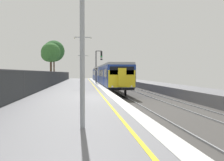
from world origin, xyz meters
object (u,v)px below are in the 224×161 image
commuter_train_at_platform (105,75)px  platform_lamp_near (82,14)px  signal_gantry (98,63)px  speed_limit_sign (96,73)px  background_tree_centre (50,53)px  platform_lamp_far (83,66)px  platform_lamp_mid (83,57)px  background_tree_left (53,52)px

commuter_train_at_platform → platform_lamp_near: (-3.78, -35.94, 2.00)m
signal_gantry → speed_limit_sign: 3.18m
speed_limit_sign → background_tree_centre: background_tree_centre is taller
platform_lamp_near → signal_gantry: bearing=85.9°
platform_lamp_near → platform_lamp_far: platform_lamp_near is taller
platform_lamp_mid → signal_gantry: bearing=78.9°
signal_gantry → platform_lamp_far: (-2.30, 8.35, -0.20)m
background_tree_left → background_tree_centre: bearing=-85.6°
platform_lamp_far → background_tree_centre: (-5.42, -5.43, 1.88)m
speed_limit_sign → platform_lamp_mid: platform_lamp_mid is taller
signal_gantry → speed_limit_sign: size_ratio=2.03×
platform_lamp_mid → background_tree_left: size_ratio=0.66×
background_tree_centre → signal_gantry: bearing=-20.7°
speed_limit_sign → background_tree_centre: size_ratio=0.38×
speed_limit_sign → background_tree_left: background_tree_left is taller
commuter_train_at_platform → platform_lamp_far: bearing=131.9°
background_tree_left → commuter_train_at_platform: bearing=-45.6°
speed_limit_sign → background_tree_left: (-8.24, 17.17, 4.39)m
platform_lamp_mid → platform_lamp_far: platform_lamp_mid is taller
commuter_train_at_platform → speed_limit_sign: (-1.85, -6.88, 0.34)m
commuter_train_at_platform → background_tree_centre: background_tree_centre is taller
platform_lamp_far → background_tree_left: bearing=136.1°
signal_gantry → platform_lamp_near: (-2.30, -31.80, 0.09)m
commuter_train_at_platform → platform_lamp_mid: 16.43m
platform_lamp_mid → background_tree_centre: (-5.42, 14.64, 1.57)m
signal_gantry → platform_lamp_near: size_ratio=0.92×
commuter_train_at_platform → background_tree_centre: (-9.20, -1.22, 3.60)m
signal_gantry → background_tree_left: 17.04m
commuter_train_at_platform → platform_lamp_far: (-3.78, 4.21, 1.72)m
commuter_train_at_platform → platform_lamp_near: platform_lamp_near is taller
platform_lamp_far → background_tree_centre: bearing=-134.9°
signal_gantry → background_tree_centre: background_tree_centre is taller
platform_lamp_near → platform_lamp_mid: 20.07m
speed_limit_sign → background_tree_centre: (-7.35, 5.66, 3.26)m
platform_lamp_mid → commuter_train_at_platform: bearing=76.6°
commuter_train_at_platform → background_tree_left: bearing=134.4°
platform_lamp_near → background_tree_left: background_tree_left is taller
platform_lamp_near → platform_lamp_mid: size_ratio=0.99×
signal_gantry → background_tree_centre: bearing=159.3°
background_tree_left → speed_limit_sign: bearing=-64.4°
platform_lamp_near → platform_lamp_mid: bearing=90.0°
platform_lamp_near → platform_lamp_far: 40.15m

